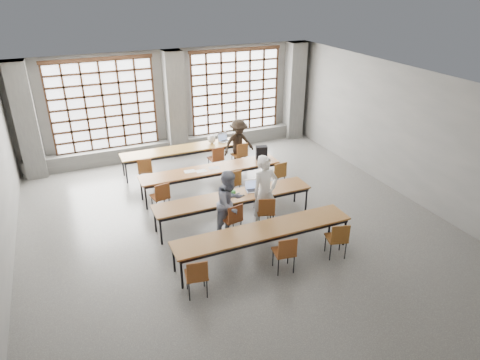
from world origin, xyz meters
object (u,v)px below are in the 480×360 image
chair_front_right (266,210)px  chair_mid_right (278,173)px  desk_row_c (234,198)px  desk_row_d (264,232)px  backpack (262,153)px  laptop_back (224,139)px  green_box (231,193)px  student_female (230,204)px  desk_row_a (186,150)px  chair_mid_centre (233,181)px  phone (242,196)px  chair_front_left (233,217)px  chair_near_left (197,274)px  chair_near_mid (285,251)px  plastic_bag (212,139)px  chair_back_right (241,153)px  desk_row_b (211,171)px  red_pouch (196,273)px  chair_near_right (338,237)px  student_male (265,192)px  laptop_front (252,188)px  chair_mid_left (161,195)px  chair_back_mid (217,157)px  chair_back_left (145,168)px  student_back (239,144)px  mouse (269,188)px

chair_front_right → chair_mid_right: bearing=54.3°
desk_row_c → chair_mid_right: chair_mid_right is taller
desk_row_d → backpack: backpack is taller
laptop_back → green_box: bearing=-108.8°
student_female → desk_row_a: bearing=60.6°
chair_mid_centre → phone: 1.27m
phone → chair_front_left: bearing=-131.4°
chair_near_left → chair_near_mid: (1.90, -0.00, 0.00)m
desk_row_a → plastic_bag: size_ratio=13.99×
chair_back_right → phone: bearing=-112.7°
green_box → desk_row_b: bearing=87.2°
chair_near_left → chair_mid_centre: bearing=57.9°
desk_row_c → backpack: 2.45m
backpack → red_pouch: backpack is taller
desk_row_c → chair_near_right: 2.74m
student_male → green_box: 0.89m
chair_front_left → laptop_front: laptop_front is taller
desk_row_b → student_male: bearing=-75.9°
chair_mid_left → red_pouch: size_ratio=4.40×
desk_row_c → red_pouch: size_ratio=20.00×
chair_back_right → chair_mid_left: 3.50m
desk_row_a → laptop_front: laptop_front is taller
chair_front_right → plastic_bag: bearing=87.9°
chair_front_right → red_pouch: 2.78m
desk_row_c → green_box: bearing=122.0°
chair_back_right → student_male: student_male is taller
chair_back_right → chair_mid_left: same height
chair_mid_centre → student_female: 1.81m
phone → chair_mid_centre: bearing=78.1°
desk_row_b → chair_back_mid: 1.32m
desk_row_b → student_male: (0.57, -2.26, 0.27)m
chair_back_left → chair_mid_right: size_ratio=1.00×
chair_near_right → laptop_back: (-0.31, 5.96, 0.25)m
student_male → chair_near_right: bearing=-71.4°
student_back → backpack: size_ratio=4.00×
student_male → phone: student_male is taller
desk_row_a → student_male: size_ratio=2.14×
chair_mid_left → student_back: bearing=32.8°
desk_row_a → chair_near_right: (1.65, -5.85, -0.13)m
desk_row_c → desk_row_a: bearing=92.7°
chair_back_right → laptop_front: 2.97m
chair_mid_centre → chair_back_right: bearing=60.8°
desk_row_d → chair_back_mid: chair_back_mid is taller
desk_row_b → chair_back_mid: bearing=62.5°
chair_mid_right → mouse: (-0.89, -1.15, 0.21)m
chair_back_mid → phone: size_ratio=6.77×
student_back → laptop_front: size_ratio=3.98×
chair_back_left → phone: bearing=-59.8°
chair_near_mid → mouse: (0.76, 2.28, 0.21)m
backpack → chair_near_right: bearing=-77.1°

